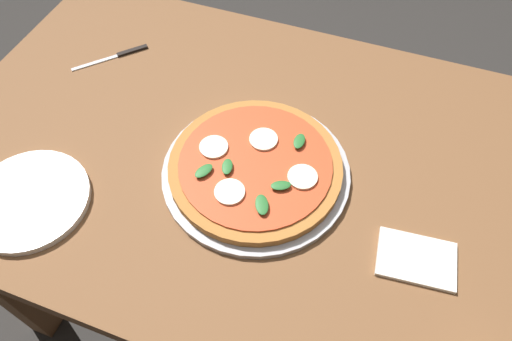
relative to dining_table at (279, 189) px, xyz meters
The scene contains 7 objects.
ground_plane 0.62m from the dining_table, ahead, with size 6.00×6.00×0.00m, color #2D2B28.
dining_table is the anchor object (origin of this frame).
serving_tray 0.12m from the dining_table, 127.56° to the right, with size 0.36×0.36×0.01m, color #B2B2B7.
pizza 0.14m from the dining_table, 129.00° to the right, with size 0.33×0.33×0.03m.
plate_white 0.48m from the dining_table, 148.36° to the right, with size 0.22×0.22×0.01m, color white.
napkin 0.32m from the dining_table, 23.26° to the right, with size 0.13×0.09×0.01m, color white.
knife 0.49m from the dining_table, 160.21° to the left, with size 0.13×0.14×0.01m.
Camera 1 is at (0.14, -0.52, 1.44)m, focal length 32.48 mm.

